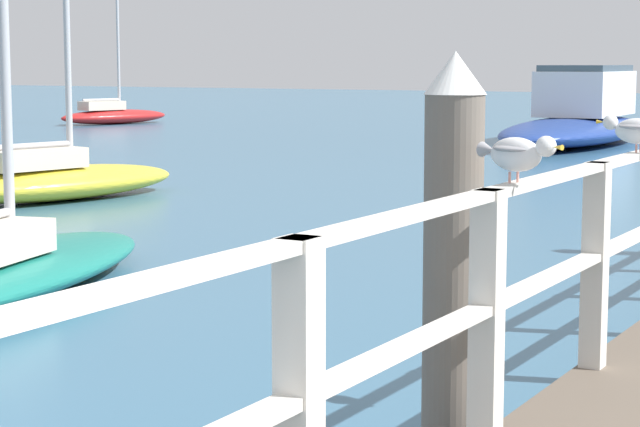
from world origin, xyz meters
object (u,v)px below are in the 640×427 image
at_px(dock_piling_near, 452,280).
at_px(boat_5, 57,178).
at_px(seagull_foreground, 517,152).
at_px(seagull_background, 636,129).
at_px(boat_4, 113,115).
at_px(boat_0, 579,118).

distance_m(dock_piling_near, boat_5, 13.55).
xyz_separation_m(dock_piling_near, seagull_foreground, (0.39, -0.21, 0.63)).
distance_m(dock_piling_near, seagull_background, 1.95).
bearing_deg(boat_4, boat_0, 9.31).
distance_m(dock_piling_near, boat_0, 25.94).
bearing_deg(boat_5, seagull_background, -21.09).
xyz_separation_m(seagull_background, boat_4, (-24.45, 25.00, -1.41)).
xyz_separation_m(boat_0, boat_5, (-3.16, -16.20, -0.33)).
bearing_deg(seagull_foreground, boat_0, -139.30).
bearing_deg(seagull_foreground, boat_4, -113.88).
relative_size(dock_piling_near, boat_5, 0.36).
height_order(dock_piling_near, seagull_foreground, dock_piling_near).
distance_m(seagull_foreground, boat_4, 36.47).
xyz_separation_m(dock_piling_near, boat_0, (-7.17, 24.92, -0.42)).
height_order(seagull_background, boat_5, boat_5).
bearing_deg(seagull_background, dock_piling_near, -178.68).
bearing_deg(boat_4, seagull_background, -29.98).
xyz_separation_m(seagull_background, boat_0, (-7.55, 23.12, -1.05)).
distance_m(boat_4, boat_5, 22.71).
bearing_deg(boat_0, seagull_background, -73.80).
relative_size(seagull_background, boat_0, 0.05).
relative_size(dock_piling_near, seagull_foreground, 4.78).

